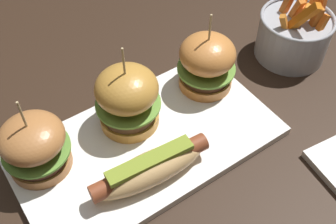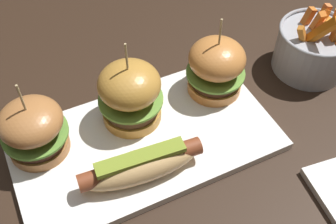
{
  "view_description": "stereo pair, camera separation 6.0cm",
  "coord_description": "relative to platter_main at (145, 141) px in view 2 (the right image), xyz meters",
  "views": [
    {
      "loc": [
        -0.19,
        -0.33,
        0.51
      ],
      "look_at": [
        0.04,
        0.0,
        0.05
      ],
      "focal_mm": 44.62,
      "sensor_mm": 36.0,
      "label": 1
    },
    {
      "loc": [
        -0.13,
        -0.36,
        0.51
      ],
      "look_at": [
        0.04,
        0.0,
        0.05
      ],
      "focal_mm": 44.62,
      "sensor_mm": 36.0,
      "label": 2
    }
  ],
  "objects": [
    {
      "name": "ground_plane",
      "position": [
        0.0,
        0.0,
        -0.01
      ],
      "size": [
        3.0,
        3.0,
        0.0
      ],
      "primitive_type": "plane",
      "color": "black"
    },
    {
      "name": "hot_dog",
      "position": [
        -0.03,
        -0.06,
        0.03
      ],
      "size": [
        0.17,
        0.06,
        0.05
      ],
      "color": "tan",
      "rests_on": "platter_main"
    },
    {
      "name": "slider_left",
      "position": [
        -0.14,
        0.05,
        0.05
      ],
      "size": [
        0.09,
        0.09,
        0.13
      ],
      "color": "#AF6F3B",
      "rests_on": "platter_main"
    },
    {
      "name": "slider_center",
      "position": [
        -0.0,
        0.05,
        0.06
      ],
      "size": [
        0.1,
        0.1,
        0.15
      ],
      "color": "#C08737",
      "rests_on": "platter_main"
    },
    {
      "name": "fries_bucket",
      "position": [
        0.33,
        0.03,
        0.04
      ],
      "size": [
        0.13,
        0.13,
        0.14
      ],
      "color": "#A8AAB2",
      "rests_on": "ground"
    },
    {
      "name": "platter_main",
      "position": [
        0.0,
        0.0,
        0.0
      ],
      "size": [
        0.39,
        0.21,
        0.01
      ],
      "primitive_type": "cube",
      "color": "white",
      "rests_on": "ground"
    },
    {
      "name": "slider_right",
      "position": [
        0.15,
        0.05,
        0.06
      ],
      "size": [
        0.09,
        0.09,
        0.14
      ],
      "color": "#CD7F3C",
      "rests_on": "platter_main"
    }
  ]
}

